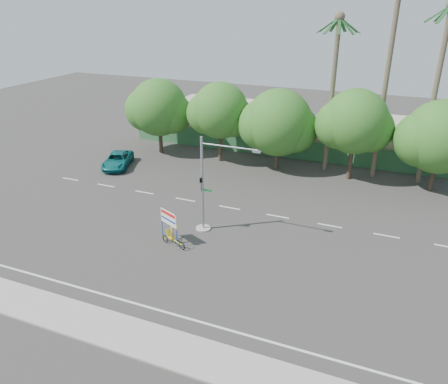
% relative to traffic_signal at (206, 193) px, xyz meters
% --- Properties ---
extents(ground, '(120.00, 120.00, 0.00)m').
position_rel_traffic_signal_xyz_m(ground, '(2.20, -3.98, -2.92)').
color(ground, '#33302D').
rests_on(ground, ground).
extents(sidewalk_near, '(50.00, 2.40, 0.12)m').
position_rel_traffic_signal_xyz_m(sidewalk_near, '(2.20, -11.48, -2.86)').
color(sidewalk_near, gray).
rests_on(sidewalk_near, ground).
extents(fence, '(38.00, 0.08, 2.00)m').
position_rel_traffic_signal_xyz_m(fence, '(2.20, 17.52, -1.92)').
color(fence, '#336B3D').
rests_on(fence, ground).
extents(building_left, '(12.00, 8.00, 4.00)m').
position_rel_traffic_signal_xyz_m(building_left, '(-7.80, 22.02, -0.92)').
color(building_left, '#B7AF91').
rests_on(building_left, ground).
extents(building_right, '(14.00, 8.00, 3.60)m').
position_rel_traffic_signal_xyz_m(building_right, '(10.20, 22.02, -1.12)').
color(building_right, '#B7AF91').
rests_on(building_right, ground).
extents(tree_far_left, '(7.14, 6.00, 7.96)m').
position_rel_traffic_signal_xyz_m(tree_far_left, '(-11.85, 14.02, 1.84)').
color(tree_far_left, '#473828').
rests_on(tree_far_left, ground).
extents(tree_left, '(6.66, 5.60, 8.07)m').
position_rel_traffic_signal_xyz_m(tree_left, '(-4.85, 14.02, 2.14)').
color(tree_left, '#473828').
rests_on(tree_left, ground).
extents(tree_center, '(7.62, 6.40, 7.85)m').
position_rel_traffic_signal_xyz_m(tree_center, '(1.14, 14.02, 1.55)').
color(tree_center, '#473828').
rests_on(tree_center, ground).
extents(tree_right, '(6.90, 5.80, 8.36)m').
position_rel_traffic_signal_xyz_m(tree_right, '(8.15, 14.02, 2.32)').
color(tree_right, '#473828').
rests_on(tree_right, ground).
extents(tree_far_right, '(7.38, 6.20, 7.94)m').
position_rel_traffic_signal_xyz_m(tree_far_right, '(15.15, 14.02, 1.73)').
color(tree_far_right, '#473828').
rests_on(tree_far_right, ground).
extents(palm_tall, '(3.73, 3.79, 17.45)m').
position_rel_traffic_signal_xyz_m(palm_tall, '(10.20, 15.52, 7.55)').
color(palm_tall, '#70604C').
rests_on(palm_tall, ground).
extents(palm_mid, '(3.73, 3.79, 15.45)m').
position_rel_traffic_signal_xyz_m(palm_mid, '(14.20, 15.52, 6.48)').
color(palm_mid, '#70604C').
rests_on(palm_mid, ground).
extents(palm_short, '(3.73, 3.79, 14.45)m').
position_rel_traffic_signal_xyz_m(palm_short, '(5.70, 15.52, 5.94)').
color(palm_short, '#70604C').
rests_on(palm_short, ground).
extents(traffic_signal, '(4.72, 1.10, 7.00)m').
position_rel_traffic_signal_xyz_m(traffic_signal, '(0.00, 0.00, 0.00)').
color(traffic_signal, gray).
rests_on(traffic_signal, ground).
extents(trike_billboard, '(2.31, 1.21, 2.47)m').
position_rel_traffic_signal_xyz_m(trike_billboard, '(-1.46, -2.64, -1.92)').
color(trike_billboard, black).
rests_on(trike_billboard, ground).
extents(pickup_truck, '(3.90, 5.51, 1.39)m').
position_rel_traffic_signal_xyz_m(pickup_truck, '(-13.59, 8.47, -2.22)').
color(pickup_truck, '#0E6566').
rests_on(pickup_truck, ground).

